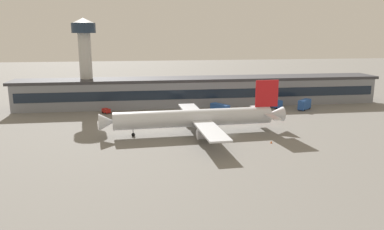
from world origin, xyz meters
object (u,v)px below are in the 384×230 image
(airliner, at_px, (197,118))
(fuel_truck, at_px, (220,108))
(catering_truck, at_px, (305,104))
(baggage_tug, at_px, (106,111))
(control_tower, at_px, (85,53))
(stair_truck, at_px, (276,103))
(traffic_cone_0, at_px, (271,142))

(airliner, bearing_deg, fuel_truck, 64.13)
(airliner, relative_size, catering_truck, 8.21)
(baggage_tug, height_order, fuel_truck, fuel_truck)
(airliner, distance_m, control_tower, 64.77)
(airliner, bearing_deg, stair_truck, 41.38)
(stair_truck, height_order, catering_truck, catering_truck)
(airliner, distance_m, stair_truck, 51.41)
(airliner, distance_m, baggage_tug, 45.44)
(stair_truck, bearing_deg, fuel_truck, -168.21)
(airliner, height_order, stair_truck, airliner)
(baggage_tug, bearing_deg, airliner, -47.95)
(airliner, distance_m, traffic_cone_0, 24.21)
(control_tower, xyz_separation_m, stair_truck, (77.51, -14.71, -20.54))
(fuel_truck, bearing_deg, baggage_tug, 173.80)
(catering_truck, xyz_separation_m, traffic_cone_0, (-29.68, -42.92, -1.95))
(airliner, height_order, catering_truck, airliner)
(fuel_truck, xyz_separation_m, catering_truck, (35.12, 0.41, 0.41))
(control_tower, distance_m, traffic_cone_0, 88.26)
(baggage_tug, xyz_separation_m, catering_truck, (79.42, -4.41, 1.21))
(airliner, height_order, fuel_truck, airliner)
(catering_truck, bearing_deg, control_tower, 167.57)
(traffic_cone_0, bearing_deg, fuel_truck, 97.30)
(traffic_cone_0, bearing_deg, baggage_tug, 136.43)
(control_tower, distance_m, fuel_truck, 60.20)
(control_tower, distance_m, catering_truck, 92.44)
(control_tower, height_order, catering_truck, control_tower)
(traffic_cone_0, bearing_deg, airliner, 144.78)
(airliner, relative_size, baggage_tug, 14.26)
(stair_truck, height_order, fuel_truck, stair_truck)
(baggage_tug, bearing_deg, stair_truck, 0.25)
(control_tower, height_order, stair_truck, control_tower)
(fuel_truck, height_order, traffic_cone_0, fuel_truck)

